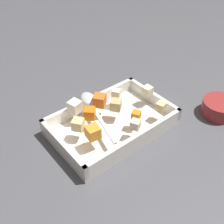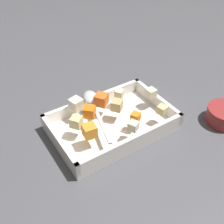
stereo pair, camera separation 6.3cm
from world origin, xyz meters
TOP-DOWN VIEW (x-y plane):
  - ground_plane at (0.00, 0.00)m, footprint 4.00×4.00m
  - baking_dish at (-0.01, 0.01)m, footprint 0.34×0.22m
  - carrot_chunk_corner_nw at (-0.05, 0.07)m, footprint 0.03×0.03m
  - carrot_chunk_heap_side at (-0.01, -0.04)m, footprint 0.05×0.05m
  - carrot_chunk_under_handle at (0.05, -0.02)m, footprint 0.04×0.04m
  - carrot_chunk_back_center at (0.09, 0.05)m, footprint 0.04×0.04m
  - potato_chunk_far_left at (-0.15, 0.01)m, footprint 0.03×0.03m
  - potato_chunk_corner_ne at (-0.07, -0.05)m, footprint 0.03×0.03m
  - potato_chunk_mid_left at (0.10, -0.00)m, footprint 0.04×0.04m
  - potato_chunk_corner_sw at (-0.03, 0.00)m, footprint 0.04×0.04m
  - potato_chunk_mid_right at (-0.13, 0.08)m, footprint 0.03×0.03m
  - parsnip_chunk_center at (0.06, -0.07)m, footprint 0.04×0.04m
  - parsnip_chunk_near_spoon at (-0.02, 0.09)m, footprint 0.03×0.03m
  - serving_spoon at (0.01, -0.06)m, footprint 0.08×0.22m

SIDE VIEW (x-z plane):
  - ground_plane at x=0.00m, z-range 0.00..0.00m
  - baking_dish at x=-0.01m, z-range -0.01..0.04m
  - serving_spoon at x=0.01m, z-range 0.05..0.07m
  - carrot_chunk_corner_nw at x=-0.05m, z-range 0.05..0.08m
  - potato_chunk_mid_right at x=-0.13m, z-range 0.05..0.08m
  - potato_chunk_corner_ne at x=-0.07m, z-range 0.05..0.08m
  - parsnip_chunk_near_spoon at x=-0.02m, z-range 0.05..0.08m
  - potato_chunk_far_left at x=-0.15m, z-range 0.05..0.08m
  - potato_chunk_mid_left at x=0.10m, z-range 0.05..0.08m
  - potato_chunk_corner_sw at x=-0.03m, z-range 0.05..0.08m
  - carrot_chunk_under_handle at x=0.05m, z-range 0.05..0.08m
  - parsnip_chunk_center at x=0.06m, z-range 0.05..0.09m
  - carrot_chunk_back_center at x=0.09m, z-range 0.05..0.09m
  - carrot_chunk_heap_side at x=-0.01m, z-range 0.05..0.09m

